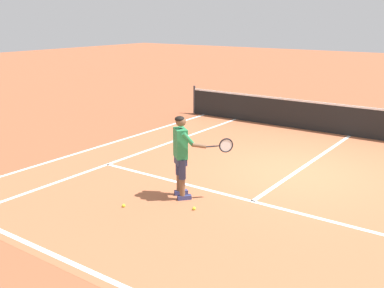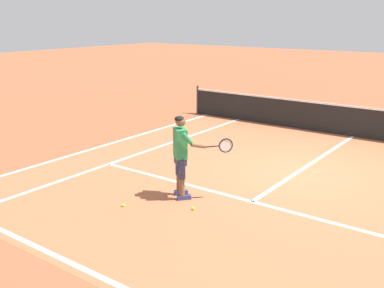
{
  "view_description": "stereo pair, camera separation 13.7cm",
  "coord_description": "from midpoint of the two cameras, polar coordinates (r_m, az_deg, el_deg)",
  "views": [
    {
      "loc": [
        3.93,
        -9.88,
        3.6
      ],
      "look_at": [
        -1.32,
        -2.49,
        1.05
      ],
      "focal_mm": 42.48,
      "sensor_mm": 36.0,
      "label": 1
    },
    {
      "loc": [
        4.04,
        -9.8,
        3.6
      ],
      "look_at": [
        -1.32,
        -2.49,
        1.05
      ],
      "focal_mm": 42.48,
      "sensor_mm": 36.0,
      "label": 2
    }
  ],
  "objects": [
    {
      "name": "ground_plane",
      "position": [
        11.21,
        13.47,
        -3.47
      ],
      "size": [
        80.0,
        80.0,
        0.0
      ],
      "primitive_type": "plane",
      "color": "#9E5133"
    },
    {
      "name": "tennis_net",
      "position": [
        14.89,
        19.94,
        2.73
      ],
      "size": [
        11.96,
        0.08,
        1.07
      ],
      "color": "#333338",
      "rests_on": "ground"
    },
    {
      "name": "tennis_player",
      "position": [
        9.12,
        -0.87,
        -0.92
      ],
      "size": [
        1.13,
        0.8,
        1.71
      ],
      "color": "navy",
      "rests_on": "ground"
    },
    {
      "name": "court_inner_surface",
      "position": [
        10.44,
        11.53,
        -4.79
      ],
      "size": [
        10.98,
        10.51,
        0.0
      ],
      "primitive_type": "cube",
      "color": "#B2603D",
      "rests_on": "ground"
    },
    {
      "name": "line_baseline",
      "position": [
        6.63,
        -8.29,
        -17.31
      ],
      "size": [
        10.98,
        0.1,
        0.01
      ],
      "primitive_type": "cube",
      "color": "white",
      "rests_on": "ground"
    },
    {
      "name": "line_singles_left",
      "position": [
        12.59,
        -5.65,
        -0.96
      ],
      "size": [
        0.1,
        10.11,
        0.01
      ],
      "primitive_type": "cube",
      "color": "white",
      "rests_on": "ground"
    },
    {
      "name": "tennis_ball_near_feet",
      "position": [
        9.07,
        -8.21,
        -7.6
      ],
      "size": [
        0.07,
        0.07,
        0.07
      ],
      "primitive_type": "sphere",
      "color": "#CCE02D",
      "rests_on": "ground"
    },
    {
      "name": "line_service",
      "position": [
        9.31,
        7.99,
        -7.18
      ],
      "size": [
        8.23,
        0.1,
        0.01
      ],
      "primitive_type": "cube",
      "color": "white",
      "rests_on": "ground"
    },
    {
      "name": "tennis_ball_by_baseline",
      "position": [
        8.84,
        0.61,
        -8.09
      ],
      "size": [
        0.07,
        0.07,
        0.07
      ],
      "primitive_type": "sphere",
      "color": "#CCE02D",
      "rests_on": "ground"
    },
    {
      "name": "line_centre_service",
      "position": [
        12.06,
        15.28,
        -2.21
      ],
      "size": [
        0.1,
        6.4,
        0.01
      ],
      "primitive_type": "cube",
      "color": "white",
      "rests_on": "ground"
    },
    {
      "name": "line_doubles_left",
      "position": [
        13.52,
        -10.0,
        0.04
      ],
      "size": [
        0.1,
        10.11,
        0.01
      ],
      "primitive_type": "cube",
      "color": "white",
      "rests_on": "ground"
    }
  ]
}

